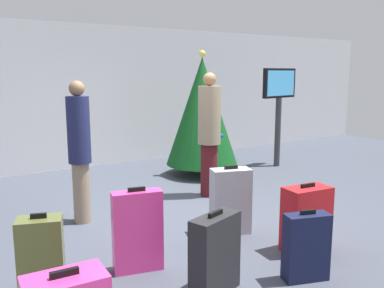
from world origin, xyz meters
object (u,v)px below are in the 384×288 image
at_px(holiday_tree, 202,111).
at_px(flight_info_kiosk, 279,98).
at_px(suitcase_6, 138,231).
at_px(suitcase_3, 306,219).
at_px(suitcase_4, 42,263).
at_px(suitcase_2, 215,255).
at_px(suitcase_5, 231,201).
at_px(traveller_0, 79,148).
at_px(suitcase_1, 306,247).
at_px(traveller_1, 209,132).

bearing_deg(holiday_tree, flight_info_kiosk, -7.81).
distance_m(flight_info_kiosk, suitcase_6, 5.19).
height_order(suitcase_3, suitcase_4, suitcase_4).
distance_m(suitcase_2, suitcase_5, 1.40).
relative_size(flight_info_kiosk, suitcase_5, 2.41).
distance_m(suitcase_3, suitcase_6, 1.81).
distance_m(traveller_0, suitcase_5, 1.99).
bearing_deg(suitcase_1, suitcase_3, 41.93).
xyz_separation_m(flight_info_kiosk, traveller_0, (-4.41, -1.01, -0.44)).
bearing_deg(suitcase_5, suitcase_1, -95.31).
xyz_separation_m(traveller_0, suitcase_3, (1.75, -2.14, -0.62)).
distance_m(suitcase_3, suitcase_5, 0.91).
bearing_deg(traveller_0, holiday_tree, 24.78).
relative_size(traveller_0, suitcase_5, 2.19).
relative_size(suitcase_1, suitcase_6, 0.81).
distance_m(flight_info_kiosk, suitcase_1, 4.92).
bearing_deg(traveller_0, traveller_1, 2.00).
height_order(holiday_tree, suitcase_5, holiday_tree).
height_order(traveller_0, suitcase_4, traveller_0).
bearing_deg(suitcase_1, flight_info_kiosk, 48.73).
relative_size(traveller_1, suitcase_3, 2.57).
bearing_deg(suitcase_6, suitcase_3, -17.91).
relative_size(suitcase_1, suitcase_3, 0.91).
xyz_separation_m(traveller_0, suitcase_4, (-0.90, -1.74, -0.59)).
bearing_deg(holiday_tree, suitcase_5, -117.44).
relative_size(flight_info_kiosk, suitcase_4, 2.49).
xyz_separation_m(holiday_tree, suitcase_3, (-0.95, -3.39, -0.84)).
bearing_deg(suitcase_4, traveller_0, 62.80).
bearing_deg(suitcase_4, traveller_1, 31.74).
xyz_separation_m(suitcase_1, suitcase_2, (-0.84, 0.26, 0.04)).
relative_size(traveller_1, suitcase_1, 2.83).
height_order(suitcase_5, suitcase_6, suitcase_6).
xyz_separation_m(suitcase_2, suitcase_6, (-0.38, 0.74, 0.05)).
distance_m(holiday_tree, suitcase_1, 4.19).
relative_size(holiday_tree, traveller_0, 1.28).
bearing_deg(suitcase_5, holiday_tree, 62.56).
height_order(flight_info_kiosk, traveller_1, flight_info_kiosk).
relative_size(traveller_0, suitcase_2, 2.43).
relative_size(suitcase_4, suitcase_5, 0.97).
distance_m(flight_info_kiosk, suitcase_4, 6.07).
bearing_deg(suitcase_6, traveller_1, 39.56).
bearing_deg(suitcase_2, suitcase_3, 7.98).
bearing_deg(suitcase_3, suitcase_6, 162.09).
xyz_separation_m(holiday_tree, traveller_0, (-2.70, -1.25, -0.23)).
distance_m(holiday_tree, suitcase_3, 3.62).
bearing_deg(suitcase_4, holiday_tree, 39.72).
bearing_deg(suitcase_3, holiday_tree, 74.35).
distance_m(traveller_1, suitcase_2, 2.97).
bearing_deg(suitcase_3, suitcase_4, 171.41).
xyz_separation_m(suitcase_2, suitcase_5, (0.96, 1.01, 0.04)).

